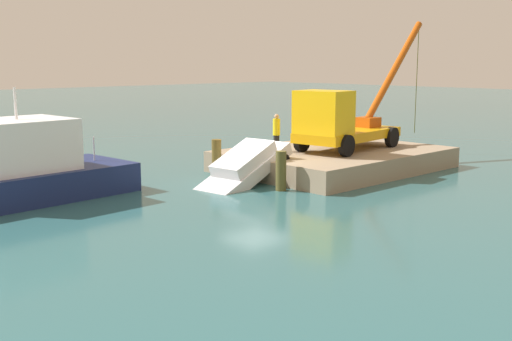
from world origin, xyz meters
TOP-DOWN VIEW (x-y plane):
  - ground at (0.00, 0.00)m, footprint 200.00×200.00m
  - dock at (-5.39, 0.00)m, footprint 10.24×7.68m
  - crane_truck at (-5.20, 0.50)m, footprint 10.58×3.38m
  - dock_worker at (-2.80, -1.45)m, footprint 0.34×0.34m
  - salvaged_car at (0.54, -0.12)m, footprint 4.76×2.51m
  - piling_near at (0.29, -2.20)m, footprint 0.44×0.44m
  - piling_mid at (0.25, 1.87)m, footprint 0.44×0.44m

SIDE VIEW (x-z plane):
  - ground at x=0.00m, z-range 0.00..0.00m
  - dock at x=-5.39m, z-range 0.00..0.98m
  - salvaged_car at x=0.54m, z-range -0.59..2.02m
  - piling_mid at x=0.25m, z-range 0.00..1.63m
  - piling_near at x=0.29m, z-range 0.00..1.75m
  - dock_worker at x=-2.80m, z-range 1.00..2.79m
  - crane_truck at x=-5.20m, z-range -0.80..5.67m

